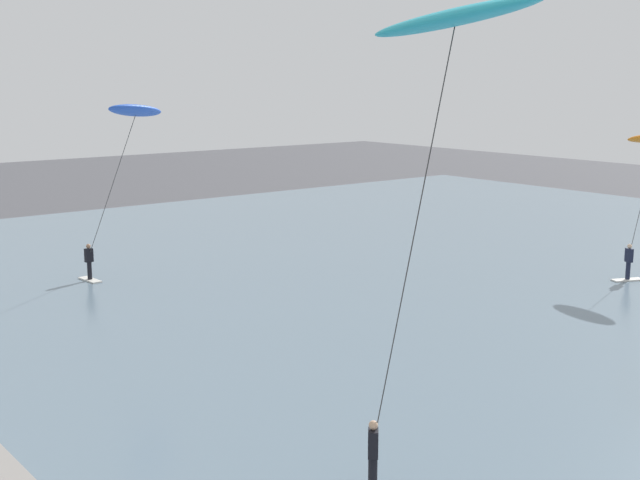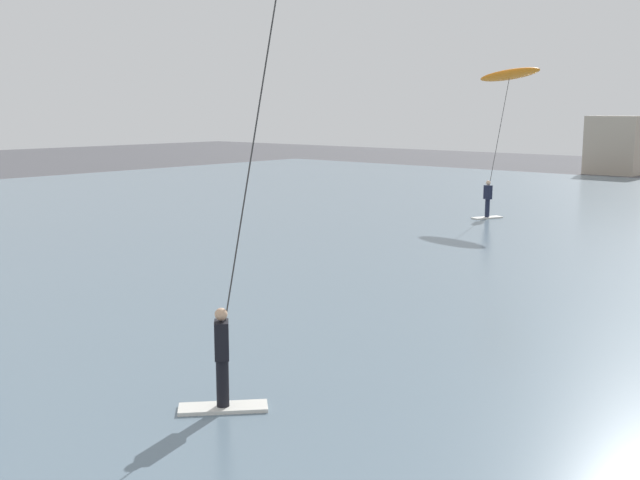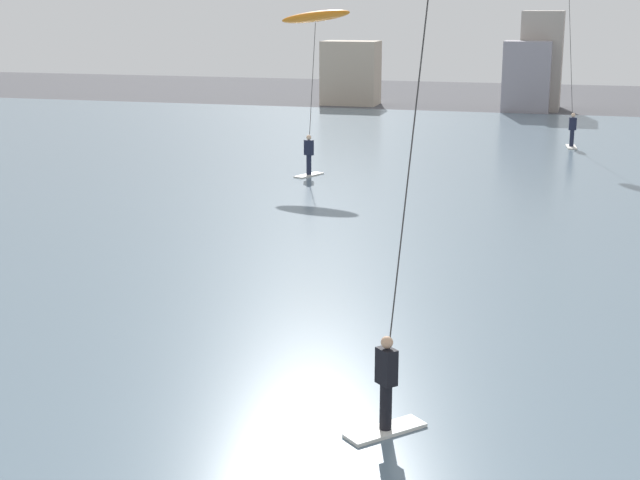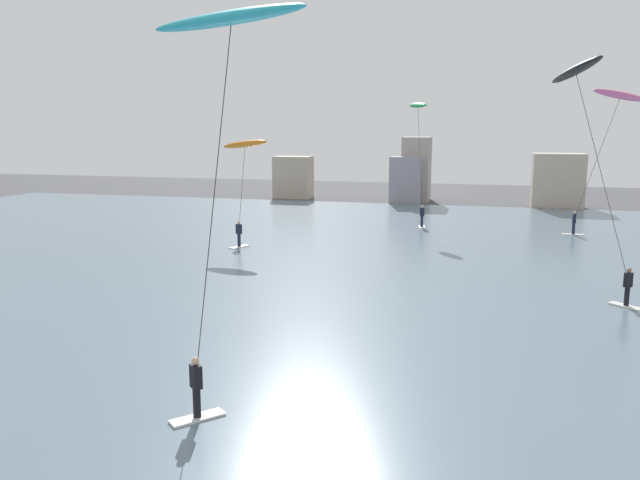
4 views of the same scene
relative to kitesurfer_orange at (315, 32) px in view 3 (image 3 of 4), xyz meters
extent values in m
cube|color=slate|center=(8.10, -3.51, -5.62)|extent=(84.00, 52.00, 0.10)
cube|color=#B7A893|center=(-4.68, 25.66, -3.53)|extent=(3.76, 2.51, 4.29)
cube|color=gray|center=(7.20, 23.76, -3.43)|extent=(2.92, 2.23, 4.49)
cube|color=#A89E93|center=(7.95, 26.14, -2.52)|extent=(2.61, 3.77, 6.30)
cube|color=silver|center=(0.27, -1.85, -5.54)|extent=(0.96, 1.46, 0.06)
cylinder|color=#191E33|center=(0.27, -1.85, -5.12)|extent=(0.20, 0.20, 0.78)
cube|color=#191E33|center=(0.27, -1.85, -4.43)|extent=(0.40, 0.34, 0.60)
sphere|color=beige|center=(0.27, -1.85, -4.02)|extent=(0.20, 0.20, 0.20)
cylinder|color=#333333|center=(0.12, -0.81, -2.01)|extent=(0.33, 2.11, 4.96)
ellipsoid|color=orange|center=(-0.03, 0.23, 0.62)|extent=(2.98, 1.07, 0.94)
cube|color=silver|center=(7.87, -23.79, -5.54)|extent=(1.26, 1.33, 0.06)
cylinder|color=black|center=(7.87, -23.79, -5.12)|extent=(0.20, 0.20, 0.78)
cube|color=black|center=(7.87, -23.79, -4.43)|extent=(0.40, 0.39, 0.60)
sphere|color=tan|center=(7.87, -23.79, -4.02)|extent=(0.20, 0.20, 0.20)
cylinder|color=#333333|center=(8.13, -22.99, -0.10)|extent=(0.55, 1.64, 8.77)
cube|color=silver|center=(10.29, 8.73, -5.54)|extent=(0.59, 1.44, 0.06)
cylinder|color=#191E33|center=(10.29, 8.73, -5.12)|extent=(0.20, 0.20, 0.78)
cube|color=#191E33|center=(10.29, 8.73, -4.43)|extent=(0.36, 0.26, 0.60)
sphere|color=beige|center=(10.29, 8.73, -4.02)|extent=(0.20, 0.20, 0.20)
cylinder|color=#333333|center=(9.93, 9.72, -0.69)|extent=(0.75, 2.00, 7.58)
camera|label=1|loc=(20.49, -35.23, 3.23)|focal=47.72mm
camera|label=2|loc=(16.61, -31.41, -0.89)|focal=43.13mm
camera|label=3|loc=(10.59, -37.65, 1.23)|focal=52.95mm
camera|label=4|loc=(14.73, -37.70, 1.80)|focal=35.89mm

